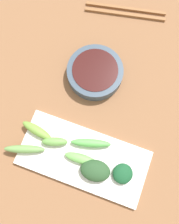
% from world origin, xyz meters
% --- Properties ---
extents(tabletop, '(2.10, 2.10, 0.02)m').
position_xyz_m(tabletop, '(0.00, 0.00, 0.01)').
color(tabletop, brown).
rests_on(tabletop, ground).
extents(sauce_bowl, '(0.15, 0.15, 0.04)m').
position_xyz_m(sauce_bowl, '(-0.11, -0.02, 0.04)').
color(sauce_bowl, '#37475A').
rests_on(sauce_bowl, tabletop).
extents(serving_plate, '(0.14, 0.31, 0.01)m').
position_xyz_m(serving_plate, '(0.10, 0.03, 0.03)').
color(serving_plate, white).
rests_on(serving_plate, tabletop).
extents(broccoli_stalk_0, '(0.05, 0.10, 0.02)m').
position_xyz_m(broccoli_stalk_0, '(0.14, -0.12, 0.04)').
color(broccoli_stalk_0, '#6EA154').
rests_on(broccoli_stalk_0, serving_plate).
extents(broccoli_stalk_1, '(0.03, 0.08, 0.02)m').
position_xyz_m(broccoli_stalk_1, '(0.11, 0.02, 0.04)').
color(broccoli_stalk_1, '#6FBC59').
rests_on(broccoli_stalk_1, serving_plate).
extents(broccoli_leafy_2, '(0.06, 0.08, 0.03)m').
position_xyz_m(broccoli_leafy_2, '(0.12, 0.06, 0.05)').
color(broccoli_leafy_2, '#294D2B').
rests_on(broccoli_leafy_2, serving_plate).
extents(broccoli_stalk_3, '(0.05, 0.10, 0.02)m').
position_xyz_m(broccoli_stalk_3, '(0.07, 0.03, 0.04)').
color(broccoli_stalk_3, '#5EB956').
rests_on(broccoli_stalk_3, serving_plate).
extents(broccoli_leafy_4, '(0.06, 0.06, 0.02)m').
position_xyz_m(broccoli_leafy_4, '(0.11, 0.13, 0.04)').
color(broccoli_leafy_4, '#184F2B').
rests_on(broccoli_leafy_4, serving_plate).
extents(broccoli_stalk_5, '(0.04, 0.07, 0.02)m').
position_xyz_m(broccoli_stalk_5, '(0.09, -0.05, 0.04)').
color(broccoli_stalk_5, '#69A34D').
rests_on(broccoli_stalk_5, serving_plate).
extents(broccoli_stalk_6, '(0.04, 0.09, 0.02)m').
position_xyz_m(broccoli_stalk_6, '(0.08, -0.11, 0.04)').
color(broccoli_stalk_6, '#75A441').
rests_on(broccoli_stalk_6, serving_plate).
extents(chopsticks, '(0.07, 0.23, 0.01)m').
position_xyz_m(chopsticks, '(-0.32, -0.01, 0.02)').
color(chopsticks, '#8E5C35').
rests_on(chopsticks, tabletop).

